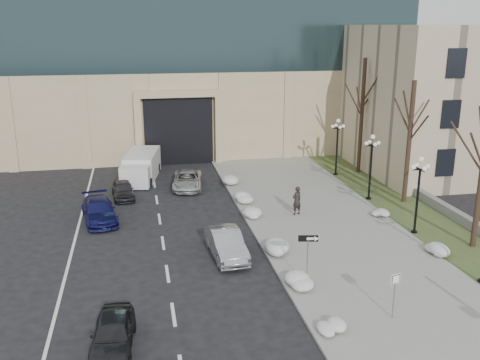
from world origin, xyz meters
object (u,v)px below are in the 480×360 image
at_px(one_way_sign, 311,245).
at_px(lamppost_b, 419,185).
at_px(car_c, 99,211).
at_px(pedestrian, 297,201).
at_px(box_truck, 141,167).
at_px(car_a, 113,333).
at_px(car_b, 226,244).
at_px(keep_sign, 395,287).
at_px(car_e, 123,190).
at_px(car_d, 187,180).
at_px(lamppost_d, 337,139).
at_px(lamppost_c, 371,158).

xyz_separation_m(one_way_sign, lamppost_b, (8.21, 5.15, 0.92)).
height_order(car_c, lamppost_b, lamppost_b).
relative_size(pedestrian, box_truck, 0.28).
height_order(car_a, pedestrian, pedestrian).
height_order(car_b, one_way_sign, one_way_sign).
bearing_deg(keep_sign, car_a, 166.14).
bearing_deg(pedestrian, car_e, -51.82).
distance_m(car_d, lamppost_d, 12.63).
bearing_deg(keep_sign, pedestrian, 78.11).
distance_m(car_e, lamppost_c, 17.74).
xyz_separation_m(car_d, lamppost_b, (12.34, -11.94, 2.43)).
xyz_separation_m(keep_sign, lamppost_c, (5.76, 15.25, 1.50)).
distance_m(pedestrian, lamppost_b, 7.67).
relative_size(lamppost_c, lamppost_d, 1.00).
bearing_deg(lamppost_c, car_b, -146.93).
relative_size(car_e, keep_sign, 1.70).
bearing_deg(car_e, one_way_sign, -65.44).
distance_m(car_a, car_d, 21.08).
relative_size(car_d, lamppost_d, 0.97).
bearing_deg(one_way_sign, keep_sign, -44.72).
height_order(keep_sign, lamppost_c, lamppost_c).
relative_size(pedestrian, one_way_sign, 0.73).
distance_m(car_e, lamppost_b, 20.19).
distance_m(keep_sign, lamppost_d, 22.55).
xyz_separation_m(car_d, car_e, (-4.79, -1.53, -0.02)).
bearing_deg(box_truck, one_way_sign, -59.02).
relative_size(car_b, pedestrian, 2.36).
bearing_deg(box_truck, lamppost_c, -18.23).
distance_m(pedestrian, lamppost_d, 10.73).
distance_m(lamppost_b, lamppost_d, 13.00).
distance_m(car_e, one_way_sign, 18.00).
bearing_deg(keep_sign, one_way_sign, 111.30).
xyz_separation_m(one_way_sign, lamppost_c, (8.21, 11.65, 0.92)).
bearing_deg(lamppost_b, one_way_sign, -147.88).
bearing_deg(lamppost_b, car_d, 135.96).
distance_m(car_e, pedestrian, 12.69).
height_order(car_c, one_way_sign, one_way_sign).
bearing_deg(lamppost_b, car_e, 148.72).
bearing_deg(car_a, box_truck, 90.67).
xyz_separation_m(pedestrian, box_truck, (-9.75, 10.84, -0.06)).
xyz_separation_m(car_b, lamppost_c, (11.54, 7.52, 2.34)).
xyz_separation_m(pedestrian, lamppost_c, (6.00, 2.16, 2.00)).
height_order(car_a, car_b, car_b).
xyz_separation_m(car_b, car_c, (-7.00, 6.93, -0.05)).
distance_m(car_d, box_truck, 4.71).
bearing_deg(car_a, lamppost_b, 30.69).
relative_size(one_way_sign, lamppost_d, 0.55).
distance_m(car_c, lamppost_b, 19.61).
bearing_deg(lamppost_b, car_c, 162.33).
bearing_deg(car_c, lamppost_c, -8.13).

